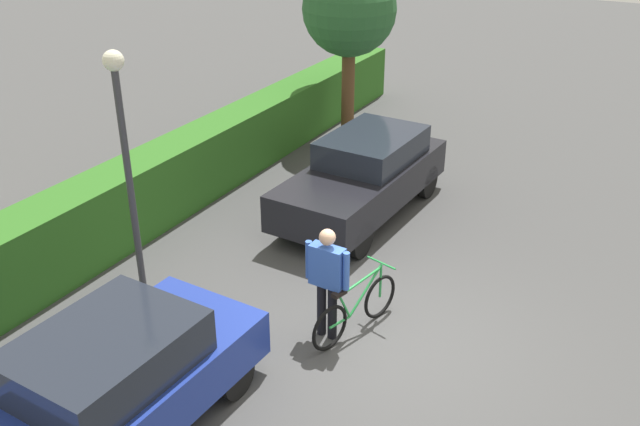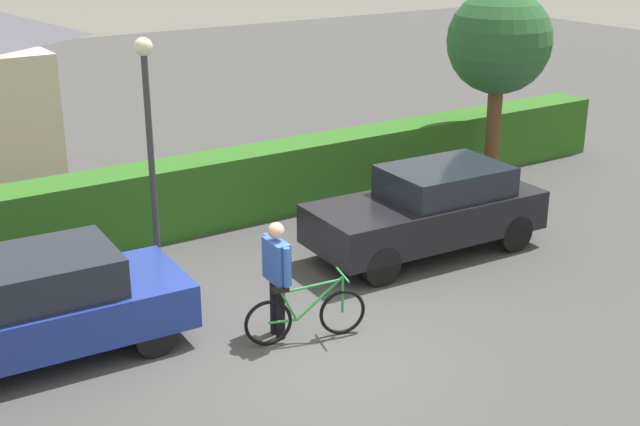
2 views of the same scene
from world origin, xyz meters
name	(u,v)px [view 2 (image 2 of 2)]	position (x,y,z in m)	size (l,w,h in m)	color
ground_plane	(324,356)	(0.00, 0.00, 0.00)	(60.00, 60.00, 0.00)	#424242
hedge_row	(162,201)	(0.00, 5.26, 0.65)	(21.40, 0.90, 1.30)	#2C631F
parked_car_near	(36,306)	(-3.13, 2.04, 0.73)	(4.02, 1.85, 1.42)	navy
parked_car_far	(430,209)	(3.48, 2.04, 0.78)	(4.15, 1.83, 1.48)	black
bicycle	(306,315)	(0.04, 0.52, 0.37)	(1.67, 0.63, 0.91)	black
person_rider	(277,270)	(-0.23, 0.83, 0.98)	(0.23, 0.67, 1.67)	black
street_lamp	(149,124)	(-0.80, 3.64, 2.50)	(0.28, 0.28, 3.81)	#38383D
tree_kerbside	(499,43)	(6.87, 4.07, 3.02)	(2.10, 2.10, 4.12)	brown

